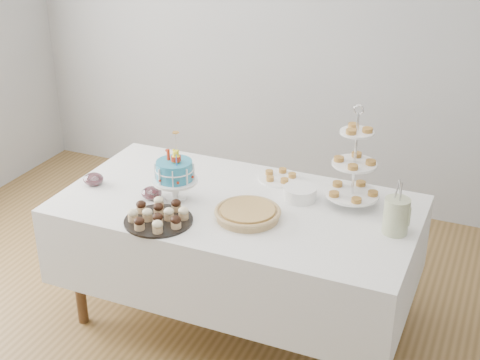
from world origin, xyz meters
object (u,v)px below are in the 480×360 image
at_px(pie, 248,213).
at_px(tiered_stand, 354,164).
at_px(plate_stack, 300,193).
at_px(pastry_plate, 280,177).
at_px(jam_bowl_b, 152,193).
at_px(utensil_pitcher, 396,215).
at_px(cupcake_tray, 158,215).
at_px(jam_bowl_a, 93,179).
at_px(table, 237,240).
at_px(birthday_cake, 175,182).

bearing_deg(pie, tiered_stand, 39.04).
height_order(plate_stack, pastry_plate, plate_stack).
distance_m(jam_bowl_b, utensil_pitcher, 1.30).
bearing_deg(pie, plate_stack, 60.54).
xyz_separation_m(cupcake_tray, pastry_plate, (0.39, 0.72, -0.02)).
height_order(jam_bowl_a, utensil_pitcher, utensil_pitcher).
xyz_separation_m(cupcake_tray, utensil_pitcher, (1.13, 0.37, 0.06)).
height_order(cupcake_tray, utensil_pitcher, utensil_pitcher).
height_order(table, jam_bowl_b, jam_bowl_b).
distance_m(pie, utensil_pitcher, 0.74).
distance_m(cupcake_tray, pastry_plate, 0.82).
distance_m(pastry_plate, utensil_pitcher, 0.82).
bearing_deg(jam_bowl_b, table, 16.37).
relative_size(plate_stack, utensil_pitcher, 0.64).
xyz_separation_m(plate_stack, utensil_pitcher, (0.55, -0.16, 0.07)).
bearing_deg(birthday_cake, pastry_plate, 68.28).
distance_m(cupcake_tray, jam_bowl_a, 0.60).
xyz_separation_m(cupcake_tray, plate_stack, (0.58, 0.53, -0.00)).
height_order(birthday_cake, utensil_pitcher, birthday_cake).
bearing_deg(birthday_cake, tiered_stand, 41.43).
bearing_deg(birthday_cake, jam_bowl_a, -155.08).
bearing_deg(tiered_stand, plate_stack, -169.23).
distance_m(jam_bowl_a, jam_bowl_b, 0.39).
bearing_deg(pastry_plate, cupcake_tray, -118.69).
xyz_separation_m(table, pie, (0.12, -0.13, 0.26)).
bearing_deg(birthday_cake, plate_stack, 45.00).
bearing_deg(cupcake_tray, pastry_plate, 61.31).
bearing_deg(pastry_plate, plate_stack, -45.48).
height_order(table, plate_stack, plate_stack).
relative_size(tiered_stand, pastry_plate, 2.27).
bearing_deg(jam_bowl_b, plate_stack, 22.70).
bearing_deg(cupcake_tray, utensil_pitcher, 18.06).
distance_m(birthday_cake, plate_stack, 0.68).
distance_m(table, tiered_stand, 0.77).
bearing_deg(tiered_stand, pie, -140.96).
height_order(pastry_plate, jam_bowl_b, jam_bowl_b).
distance_m(pie, plate_stack, 0.36).
height_order(jam_bowl_a, jam_bowl_b, jam_bowl_a).
relative_size(cupcake_tray, pastry_plate, 1.43).
distance_m(birthday_cake, utensil_pitcher, 1.17).
bearing_deg(tiered_stand, cupcake_tray, -145.85).
relative_size(table, plate_stack, 10.61).
bearing_deg(plate_stack, tiered_stand, 10.77).
bearing_deg(birthday_cake, table, 36.58).
xyz_separation_m(table, cupcake_tray, (-0.29, -0.35, 0.27)).
distance_m(cupcake_tray, utensil_pitcher, 1.19).
height_order(tiered_stand, plate_stack, tiered_stand).
height_order(table, pastry_plate, pastry_plate).
height_order(cupcake_tray, tiered_stand, tiered_stand).
distance_m(tiered_stand, jam_bowl_b, 1.10).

